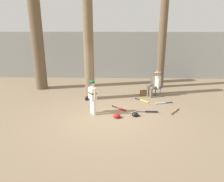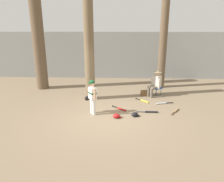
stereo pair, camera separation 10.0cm
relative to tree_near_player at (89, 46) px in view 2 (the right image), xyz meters
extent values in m
plane|color=#7F6B51|center=(0.93, -2.07, -2.34)|extent=(60.00, 60.00, 0.00)
cube|color=gray|center=(0.93, 4.17, -0.94)|extent=(18.00, 0.36, 2.81)
cylinder|color=brown|center=(0.00, 0.00, 0.25)|extent=(0.42, 0.42, 5.18)
cone|color=brown|center=(0.00, 0.00, -2.34)|extent=(0.62, 0.62, 0.25)
cylinder|color=brown|center=(3.45, 2.05, 0.46)|extent=(0.39, 0.39, 5.60)
cone|color=brown|center=(3.45, 2.05, -2.34)|extent=(0.65, 0.65, 0.24)
cylinder|color=white|center=(0.38, -1.78, -2.05)|extent=(0.12, 0.12, 0.58)
cylinder|color=white|center=(0.28, -1.63, -2.05)|extent=(0.12, 0.12, 0.58)
cube|color=white|center=(0.33, -1.71, -1.54)|extent=(0.33, 0.36, 0.44)
cube|color=#144723|center=(0.33, -1.71, -1.52)|extent=(0.34, 0.37, 0.05)
sphere|color=tan|center=(0.33, -1.71, -1.19)|extent=(0.20, 0.20, 0.20)
sphere|color=#144723|center=(0.33, -1.71, -1.13)|extent=(0.19, 0.19, 0.19)
cube|color=#144723|center=(0.25, -1.76, -1.16)|extent=(0.16, 0.17, 0.02)
cylinder|color=tan|center=(0.44, -1.92, -1.50)|extent=(0.11, 0.11, 0.42)
cylinder|color=tan|center=(0.18, -1.55, -1.62)|extent=(0.11, 0.11, 0.40)
ellipsoid|color=black|center=(0.12, -1.57, -1.78)|extent=(0.25, 0.22, 0.18)
cube|color=#194C9E|center=(3.01, 0.59, -1.96)|extent=(0.56, 0.56, 0.06)
cylinder|color=#333338|center=(2.98, 0.38, -2.15)|extent=(0.02, 0.02, 0.38)
cylinder|color=#333338|center=(2.80, 0.62, -2.15)|extent=(0.02, 0.02, 0.38)
cylinder|color=#333338|center=(3.22, 0.56, -2.15)|extent=(0.02, 0.02, 0.38)
cylinder|color=#333338|center=(3.04, 0.80, -2.15)|extent=(0.02, 0.02, 0.38)
cylinder|color=#6B6051|center=(2.75, 0.27, -2.13)|extent=(0.13, 0.13, 0.43)
cylinder|color=#6B6051|center=(2.63, 0.44, -2.13)|extent=(0.13, 0.13, 0.43)
cylinder|color=#6B6051|center=(2.91, 0.39, -1.91)|extent=(0.41, 0.36, 0.15)
cylinder|color=#6B6051|center=(2.79, 0.55, -1.91)|extent=(0.41, 0.36, 0.15)
cube|color=beige|center=(3.01, 0.59, -1.65)|extent=(0.41, 0.43, 0.52)
cylinder|color=beige|center=(3.08, 0.37, -1.71)|extent=(0.13, 0.13, 0.46)
cylinder|color=beige|center=(2.82, 0.72, -1.71)|extent=(0.13, 0.13, 0.46)
sphere|color=tan|center=(3.01, 0.59, -1.25)|extent=(0.22, 0.22, 0.22)
cylinder|color=tan|center=(3.01, 0.59, -1.22)|extent=(0.40, 0.40, 0.02)
cylinder|color=tan|center=(3.01, 0.59, -1.19)|extent=(0.20, 0.20, 0.09)
cube|color=brown|center=(2.46, 0.51, -2.21)|extent=(0.37, 0.25, 0.26)
cylinder|color=brown|center=(-2.75, 1.59, 1.05)|extent=(0.58, 0.58, 6.78)
cone|color=brown|center=(-2.75, 1.59, -2.34)|extent=(0.98, 0.98, 0.35)
cylinder|color=red|center=(1.39, -1.29, -2.31)|extent=(0.36, 0.33, 0.07)
cylinder|color=black|center=(1.13, -1.05, -2.31)|extent=(0.23, 0.21, 0.03)
cylinder|color=black|center=(1.03, -0.96, -2.31)|extent=(0.05, 0.05, 0.06)
cylinder|color=yellow|center=(2.38, -0.34, -2.31)|extent=(0.34, 0.36, 0.07)
cylinder|color=black|center=(2.13, -0.08, -2.31)|extent=(0.22, 0.23, 0.03)
cylinder|color=black|center=(2.04, 0.02, -2.31)|extent=(0.05, 0.05, 0.06)
cylinder|color=black|center=(2.52, -1.51, -2.31)|extent=(0.48, 0.08, 0.07)
cylinder|color=#4C4C51|center=(2.12, -1.50, -2.31)|extent=(0.32, 0.04, 0.03)
cylinder|color=#4C4C51|center=(1.96, -1.49, -2.31)|extent=(0.02, 0.06, 0.06)
cylinder|color=tan|center=(3.49, -1.31, -2.31)|extent=(0.29, 0.39, 0.07)
cylinder|color=brown|center=(3.30, -1.60, -2.31)|extent=(0.18, 0.25, 0.03)
cylinder|color=brown|center=(3.22, -1.72, -2.31)|extent=(0.06, 0.04, 0.06)
cylinder|color=#B7BCC6|center=(3.04, -0.57, -2.31)|extent=(0.44, 0.17, 0.07)
cylinder|color=black|center=(3.40, -0.48, -2.31)|extent=(0.29, 0.10, 0.03)
cylinder|color=black|center=(3.54, -0.45, -2.31)|extent=(0.03, 0.06, 0.06)
ellipsoid|color=#A81919|center=(1.21, -2.03, -2.27)|extent=(0.25, 0.23, 0.17)
cube|color=#A81919|center=(1.33, -2.03, -2.31)|extent=(0.10, 0.12, 0.02)
ellipsoid|color=black|center=(1.87, -1.87, -2.27)|extent=(0.24, 0.22, 0.16)
cube|color=black|center=(1.98, -1.87, -2.31)|extent=(0.10, 0.12, 0.02)
camera|label=1|loc=(1.25, -8.87, 0.76)|focal=33.64mm
camera|label=2|loc=(1.35, -8.87, 0.76)|focal=33.64mm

